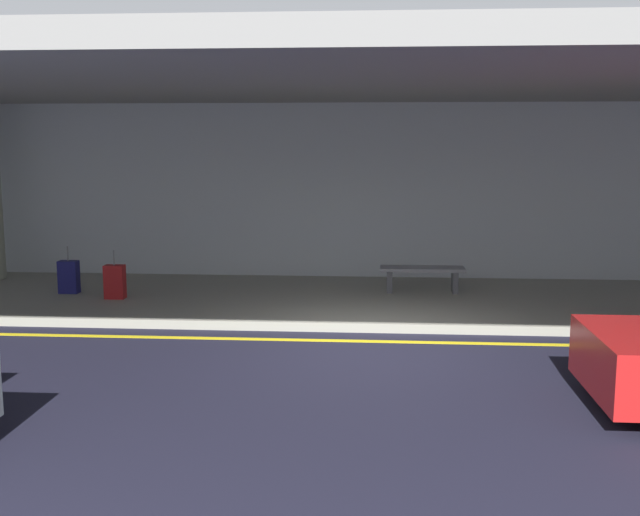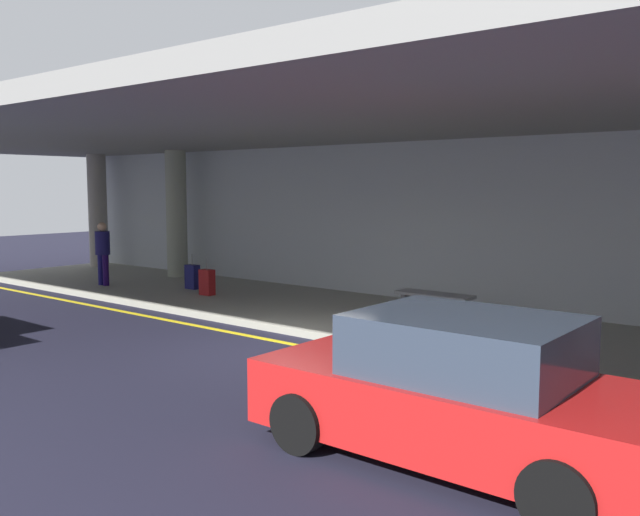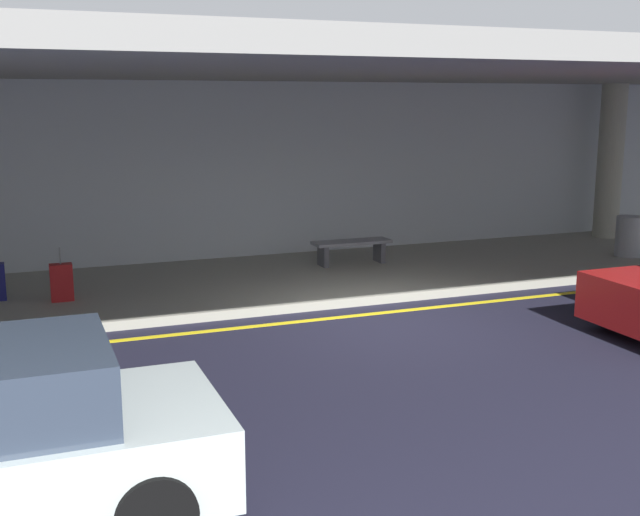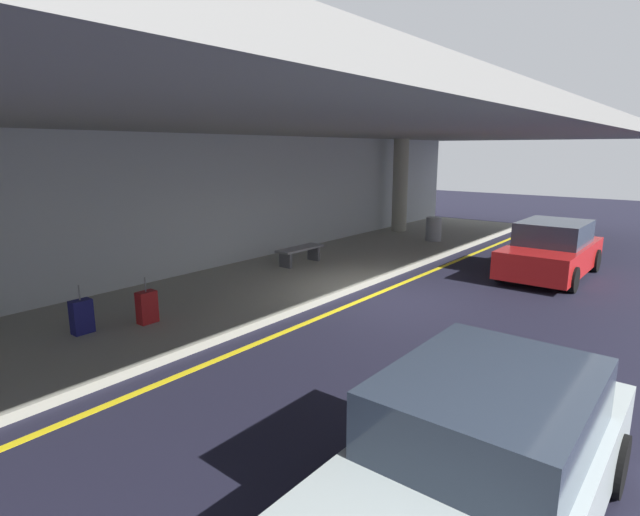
% 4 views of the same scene
% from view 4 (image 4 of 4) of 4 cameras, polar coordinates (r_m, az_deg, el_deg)
% --- Properties ---
extents(ground_plane, '(60.00, 60.00, 0.00)m').
position_cam_4_polar(ground_plane, '(11.83, 8.17, -4.59)').
color(ground_plane, black).
extents(sidewalk, '(26.00, 4.20, 0.15)m').
position_cam_4_polar(sidewalk, '(13.57, -3.19, -1.96)').
color(sidewalk, gray).
rests_on(sidewalk, ground).
extents(lane_stripe_yellow, '(26.00, 0.14, 0.01)m').
position_cam_4_polar(lane_stripe_yellow, '(12.07, 6.17, -4.17)').
color(lane_stripe_yellow, yellow).
rests_on(lane_stripe_yellow, ground).
extents(support_column_center, '(0.60, 0.60, 3.65)m').
position_cam_4_polar(support_column_center, '(20.51, 9.07, 8.11)').
color(support_column_center, gray).
rests_on(support_column_center, sidewalk).
extents(ceiling_overhang, '(28.00, 13.20, 0.30)m').
position_cam_4_polar(ceiling_overhang, '(12.84, -1.67, 14.70)').
color(ceiling_overhang, gray).
rests_on(ceiling_overhang, support_column_far_left).
extents(terminal_back_wall, '(26.00, 0.30, 3.80)m').
position_cam_4_polar(terminal_back_wall, '(14.82, -9.84, 6.26)').
color(terminal_back_wall, '#AFB6BB').
rests_on(terminal_back_wall, ground).
extents(car_red, '(4.10, 1.92, 1.50)m').
position_cam_4_polar(car_red, '(14.98, 24.77, 0.78)').
color(car_red, '#B41918').
rests_on(car_red, ground).
extents(car_silver, '(4.10, 1.92, 1.50)m').
position_cam_4_polar(car_silver, '(5.00, 18.06, -20.90)').
color(car_silver, '#B2BFBE').
rests_on(car_silver, ground).
extents(suitcase_upright_primary, '(0.36, 0.22, 0.90)m').
position_cam_4_polar(suitcase_upright_primary, '(10.14, -19.03, -5.29)').
color(suitcase_upright_primary, maroon).
rests_on(suitcase_upright_primary, sidewalk).
extents(suitcase_upright_secondary, '(0.36, 0.22, 0.90)m').
position_cam_4_polar(suitcase_upright_secondary, '(10.03, -25.41, -6.02)').
color(suitcase_upright_secondary, '#161756').
rests_on(suitcase_upright_secondary, sidewalk).
extents(bench_metal, '(1.60, 0.50, 0.48)m').
position_cam_4_polar(bench_metal, '(14.50, -2.28, 0.71)').
color(bench_metal, slate).
rests_on(bench_metal, sidewalk).
extents(trash_bin_steel, '(0.56, 0.56, 0.85)m').
position_cam_4_polar(trash_bin_steel, '(18.63, 12.76, 3.22)').
color(trash_bin_steel, gray).
rests_on(trash_bin_steel, sidewalk).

